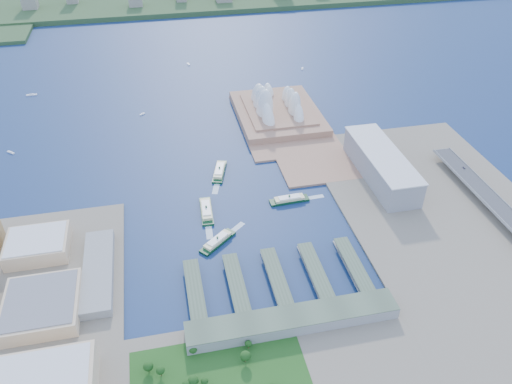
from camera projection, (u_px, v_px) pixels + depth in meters
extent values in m
plane|color=#0E2143|center=(248.00, 236.00, 572.93)|extent=(3000.00, 3000.00, 0.00)
cube|color=#796E5D|center=(461.00, 235.00, 573.31)|extent=(240.00, 500.00, 3.00)
cube|color=#9F7257|center=(282.00, 122.00, 796.27)|extent=(135.00, 220.00, 3.00)
cube|color=#2D4926|center=(177.00, 1.00, 1345.56)|extent=(2200.00, 260.00, 12.00)
cube|color=gray|center=(381.00, 165.00, 657.47)|extent=(45.00, 155.00, 35.00)
cube|color=gray|center=(293.00, 320.00, 463.29)|extent=(200.00, 28.00, 12.00)
imported|color=slate|center=(464.00, 168.00, 661.80)|extent=(2.04, 5.03, 1.46)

